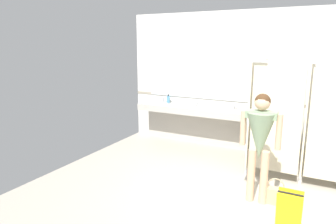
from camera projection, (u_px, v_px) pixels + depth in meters
The scene contains 11 objects.
ground_plane at pixel (236, 207), 4.38m from camera, with size 6.44×5.43×0.10m, color #B2A899.
wall_back at pixel (273, 83), 6.19m from camera, with size 6.44×0.12×2.91m, color silver.
wall_back_tile_band at pixel (271, 103), 6.22m from camera, with size 6.44×0.01×0.06m, color #9E937F.
vanity_counter at pixel (195, 116), 6.84m from camera, with size 2.59×0.56×0.99m.
mirror_panel at pixel (200, 68), 6.78m from camera, with size 2.49×0.02×1.35m, color silver.
person_standing at pixel (260, 136), 4.21m from camera, with size 0.56×0.41×1.58m.
handbag at pixel (275, 195), 4.34m from camera, with size 0.31×0.13×0.39m.
soap_dispenser at pixel (168, 99), 7.17m from camera, with size 0.07×0.07×0.20m.
paper_cup at pixel (211, 107), 6.48m from camera, with size 0.07×0.07×0.08m, color white.
wet_floor_sign at pixel (289, 214), 3.56m from camera, with size 0.28×0.19×0.56m.
floor_drain_cover at pixel (231, 211), 4.17m from camera, with size 0.14×0.14×0.01m, color #B7BABF.
Camera 1 is at (0.98, -3.98, 2.22)m, focal length 32.71 mm.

